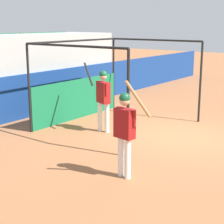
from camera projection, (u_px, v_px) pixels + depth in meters
The scene contains 7 objects.
ground_plane at pixel (179, 137), 10.65m from camera, with size 60.00×60.00×0.00m, color #935B38.
outfield_wall at pixel (50, 91), 13.52m from camera, with size 24.00×0.12×1.49m.
bleacher_section at pixel (26, 71), 14.11m from camera, with size 7.60×2.40×2.77m.
batting_cage at pixel (89, 87), 12.16m from camera, with size 4.17×3.55×2.63m.
player_batter at pixel (103, 95), 10.93m from camera, with size 0.64×1.03×2.02m.
player_waiting at pixel (125, 127), 7.63m from camera, with size 0.50×0.80×2.12m.
baseball at pixel (127, 110), 13.71m from camera, with size 0.07×0.07×0.07m.
Camera 1 is at (-9.30, -4.59, 3.18)m, focal length 60.00 mm.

